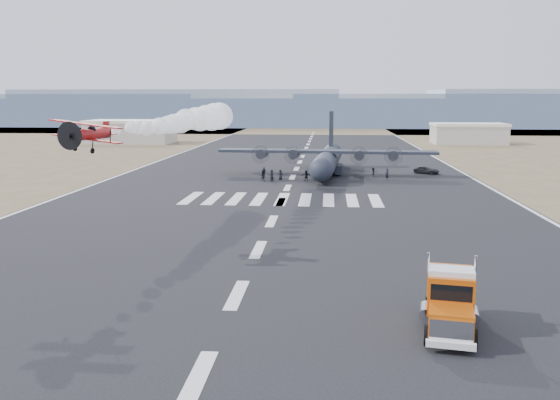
# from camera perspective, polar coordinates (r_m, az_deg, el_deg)

# --- Properties ---
(ground) EXTENTS (500.00, 500.00, 0.00)m
(ground) POSITION_cam_1_polar(r_m,az_deg,el_deg) (28.91, -7.98, -16.70)
(ground) COLOR black
(ground) RESTS_ON ground
(scrub_far) EXTENTS (500.00, 80.00, 0.00)m
(scrub_far) POSITION_cam_1_polar(r_m,az_deg,el_deg) (255.61, 3.41, 6.82)
(scrub_far) COLOR brown
(scrub_far) RESTS_ON ground
(runway_markings) EXTENTS (60.00, 260.00, 0.01)m
(runway_markings) POSITION_cam_1_polar(r_m,az_deg,el_deg) (86.38, 0.73, 1.18)
(runway_markings) COLOR silver
(runway_markings) RESTS_ON ground
(ridge_seg_b) EXTENTS (150.00, 50.00, 15.00)m
(ridge_seg_b) POSITION_cam_1_polar(r_m,az_deg,el_deg) (316.01, -20.98, 8.11)
(ridge_seg_b) COLOR #8996AE
(ridge_seg_b) RESTS_ON ground
(ridge_seg_c) EXTENTS (150.00, 50.00, 17.00)m
(ridge_seg_c) POSITION_cam_1_polar(r_m,az_deg,el_deg) (293.94, -9.36, 8.74)
(ridge_seg_c) COLOR #8996AE
(ridge_seg_c) RESTS_ON ground
(ridge_seg_d) EXTENTS (150.00, 50.00, 13.00)m
(ridge_seg_d) POSITION_cam_1_polar(r_m,az_deg,el_deg) (285.35, 3.56, 8.42)
(ridge_seg_d) COLOR #8996AE
(ridge_seg_d) RESTS_ON ground
(ridge_seg_e) EXTENTS (150.00, 50.00, 15.00)m
(ridge_seg_e) POSITION_cam_1_polar(r_m,az_deg,el_deg) (291.32, 16.59, 8.27)
(ridge_seg_e) COLOR #8996AE
(ridge_seg_e) RESTS_ON ground
(hangar_left) EXTENTS (24.50, 14.50, 6.70)m
(hangar_left) POSITION_cam_1_polar(r_m,az_deg,el_deg) (180.06, -14.15, 6.42)
(hangar_left) COLOR #A49D91
(hangar_left) RESTS_ON ground
(hangar_right) EXTENTS (20.50, 12.50, 5.90)m
(hangar_right) POSITION_cam_1_polar(r_m,az_deg,el_deg) (180.01, 17.68, 6.13)
(hangar_right) COLOR #A49D91
(hangar_right) RESTS_ON ground
(semi_truck) EXTENTS (3.69, 8.09, 3.56)m
(semi_truck) POSITION_cam_1_polar(r_m,az_deg,el_deg) (34.87, 16.05, -9.18)
(semi_truck) COLOR black
(semi_truck) RESTS_ON ground
(aerobatic_biplane) EXTENTS (5.91, 5.30, 2.49)m
(aerobatic_biplane) POSITION_cam_1_polar(r_m,az_deg,el_deg) (47.89, -17.98, 6.10)
(aerobatic_biplane) COLOR red
(smoke_trail) EXTENTS (5.45, 36.10, 3.69)m
(smoke_trail) POSITION_cam_1_polar(r_m,az_deg,el_deg) (74.99, -7.34, 7.83)
(smoke_trail) COLOR white
(transport_aircraft) EXTENTS (36.64, 30.15, 10.58)m
(transport_aircraft) POSITION_cam_1_polar(r_m,az_deg,el_deg) (101.95, 4.58, 4.00)
(transport_aircraft) COLOR black
(transport_aircraft) RESTS_ON ground
(support_vehicle) EXTENTS (4.75, 3.85, 1.20)m
(support_vehicle) POSITION_cam_1_polar(r_m,az_deg,el_deg) (105.86, 13.93, 2.80)
(support_vehicle) COLOR black
(support_vehicle) RESTS_ON ground
(crew_a) EXTENTS (0.84, 0.88, 1.89)m
(crew_a) POSITION_cam_1_polar(r_m,az_deg,el_deg) (92.41, -0.80, 2.33)
(crew_a) COLOR black
(crew_a) RESTS_ON ground
(crew_b) EXTENTS (1.03, 0.87, 1.82)m
(crew_b) POSITION_cam_1_polar(r_m,az_deg,el_deg) (93.41, -0.86, 2.39)
(crew_b) COLOR black
(crew_b) RESTS_ON ground
(crew_c) EXTENTS (0.82, 1.13, 1.60)m
(crew_c) POSITION_cam_1_polar(r_m,az_deg,el_deg) (99.05, 8.95, 2.62)
(crew_c) COLOR black
(crew_c) RESTS_ON ground
(crew_d) EXTENTS (1.11, 1.01, 1.71)m
(crew_d) POSITION_cam_1_polar(r_m,az_deg,el_deg) (97.74, -1.57, 2.68)
(crew_d) COLOR black
(crew_d) RESTS_ON ground
(crew_e) EXTENTS (0.89, 0.65, 1.64)m
(crew_e) POSITION_cam_1_polar(r_m,az_deg,el_deg) (94.94, 0.04, 2.45)
(crew_e) COLOR black
(crew_e) RESTS_ON ground
(crew_f) EXTENTS (1.61, 0.80, 1.66)m
(crew_f) POSITION_cam_1_polar(r_m,az_deg,el_deg) (93.99, 2.53, 2.38)
(crew_f) COLOR black
(crew_f) RESTS_ON ground
(crew_g) EXTENTS (0.84, 0.84, 1.79)m
(crew_g) POSITION_cam_1_polar(r_m,az_deg,el_deg) (96.23, 10.27, 2.44)
(crew_g) COLOR black
(crew_g) RESTS_ON ground
(crew_h) EXTENTS (0.82, 0.53, 1.62)m
(crew_h) POSITION_cam_1_polar(r_m,az_deg,el_deg) (93.54, -1.70, 2.34)
(crew_h) COLOR black
(crew_h) RESTS_ON ground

